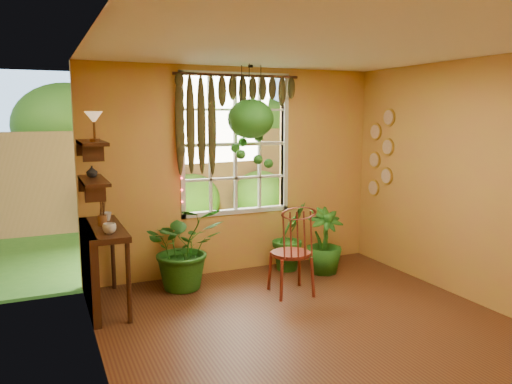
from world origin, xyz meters
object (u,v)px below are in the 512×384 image
counter_ledge (94,259)px  potted_plant_mid (290,236)px  windsor_chair (292,265)px  hanging_basket (251,125)px  potted_plant_left (185,247)px

counter_ledge → potted_plant_mid: 2.60m
windsor_chair → hanging_basket: 1.82m
potted_plant_left → hanging_basket: size_ratio=0.78×
counter_ledge → windsor_chair: 2.21m
potted_plant_left → potted_plant_mid: 1.52m
windsor_chair → potted_plant_left: 1.31m
windsor_chair → potted_plant_left: size_ratio=1.20×
potted_plant_left → counter_ledge: bearing=-168.5°
counter_ledge → hanging_basket: hanging_basket is taller
counter_ledge → potted_plant_mid: (2.57, 0.37, -0.09)m
potted_plant_left → potted_plant_mid: bearing=5.7°
hanging_basket → windsor_chair: bearing=-80.2°
windsor_chair → hanging_basket: hanging_basket is taller
counter_ledge → windsor_chair: (2.15, -0.49, -0.20)m
counter_ledge → hanging_basket: bearing=10.7°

